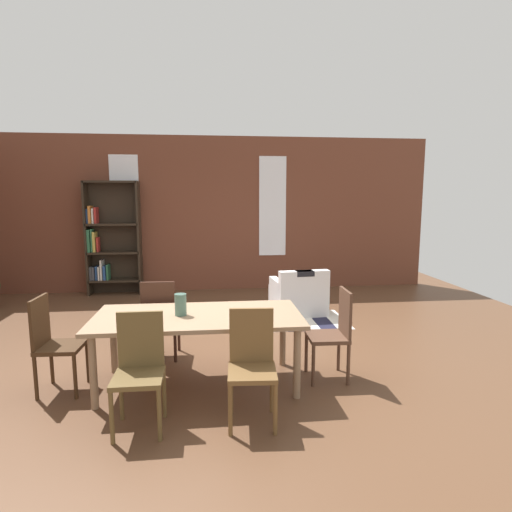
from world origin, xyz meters
TOP-DOWN VIEW (x-y plane):
  - ground_plane at (0.00, 0.00)m, footprint 10.85×10.85m
  - back_wall_brick at (0.00, 3.66)m, footprint 9.35×0.12m
  - window_pane_0 at (-1.46, 3.59)m, footprint 0.55×0.02m
  - window_pane_1 at (1.46, 3.59)m, footprint 0.55×0.02m
  - dining_table at (0.06, -0.77)m, footprint 2.06×0.99m
  - vase_on_table at (-0.11, -0.77)m, footprint 0.12×0.12m
  - tealight_candle_0 at (0.64, -0.76)m, footprint 0.04×0.04m
  - dining_chair_far_left at (-0.40, -0.05)m, footprint 0.42×0.42m
  - dining_chair_head_left at (-1.34, -0.77)m, footprint 0.41×0.41m
  - dining_chair_near_right at (0.53, -1.49)m, footprint 0.43×0.43m
  - dining_chair_head_right at (1.46, -0.77)m, footprint 0.41×0.41m
  - dining_chair_near_left at (-0.40, -1.49)m, footprint 0.40×0.40m
  - bookshelf_tall at (-1.75, 3.41)m, footprint 1.02×0.31m
  - armchair_white at (1.62, 1.70)m, footprint 0.88×0.88m
  - striped_rug at (1.51, 1.27)m, footprint 1.48×1.03m

SIDE VIEW (x-z plane):
  - ground_plane at x=0.00m, z-range 0.00..0.00m
  - striped_rug at x=1.51m, z-range 0.00..0.01m
  - armchair_white at x=1.62m, z-range -0.10..0.65m
  - dining_chair_far_left at x=-0.40m, z-range 0.04..0.99m
  - dining_chair_head_left at x=-1.34m, z-range 0.04..0.99m
  - dining_chair_near_right at x=0.53m, z-range 0.04..0.99m
  - dining_chair_head_right at x=1.46m, z-range 0.04..0.99m
  - dining_chair_near_left at x=-0.40m, z-range 0.04..0.99m
  - dining_table at x=0.06m, z-range 0.29..1.03m
  - tealight_candle_0 at x=0.64m, z-range 0.73..0.77m
  - vase_on_table at x=-0.11m, z-range 0.73..0.95m
  - bookshelf_tall at x=-1.75m, z-range -0.02..2.17m
  - back_wall_brick at x=0.00m, z-range 0.00..3.09m
  - window_pane_0 at x=-1.46m, z-range 0.69..2.70m
  - window_pane_1 at x=1.46m, z-range 0.69..2.70m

